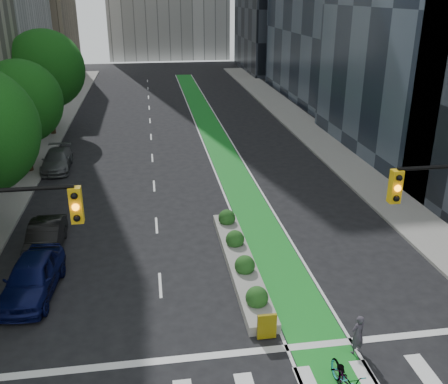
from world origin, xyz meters
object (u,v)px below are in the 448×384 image
object	(u,v)px
parked_car_left_far	(57,160)
cyclist	(358,335)
median_planter	(240,259)
parked_car_left_near	(32,277)
bicycle	(345,380)
parked_car_left_mid	(45,238)

from	to	relation	value
parked_car_left_far	cyclist	bearing A→B (deg)	-60.24
median_planter	parked_car_left_near	distance (m)	8.97
median_planter	bicycle	size ratio (longest dim) A/B	4.87
parked_car_left_near	parked_car_left_far	distance (m)	16.40
bicycle	parked_car_left_mid	distance (m)	15.50
parked_car_left_near	parked_car_left_far	xyz separation A→B (m)	(-1.50, 16.33, -0.13)
bicycle	parked_car_left_mid	world-z (taller)	parked_car_left_mid
parked_car_left_mid	bicycle	bearing A→B (deg)	-45.48
median_planter	parked_car_left_near	world-z (taller)	parked_car_left_near
median_planter	cyclist	xyz separation A→B (m)	(2.92, -6.43, 0.39)
median_planter	bicycle	xyz separation A→B (m)	(1.79, -8.21, 0.18)
bicycle	parked_car_left_far	xyz separation A→B (m)	(-12.20, 23.61, 0.12)
parked_car_left_mid	parked_car_left_far	distance (m)	12.60
parked_car_left_near	parked_car_left_mid	size ratio (longest dim) A/B	1.11
bicycle	parked_car_left_mid	xyz separation A→B (m)	(-10.84, 11.08, 0.15)
cyclist	parked_car_left_near	xyz separation A→B (m)	(-11.82, 5.50, 0.05)
bicycle	parked_car_left_far	bearing A→B (deg)	116.11
bicycle	parked_car_left_near	bearing A→B (deg)	144.54
bicycle	parked_car_left_near	size ratio (longest dim) A/B	0.44
bicycle	cyclist	bearing A→B (deg)	56.53
parked_car_left_near	parked_car_left_mid	world-z (taller)	parked_car_left_near
cyclist	median_planter	bearing A→B (deg)	-84.89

